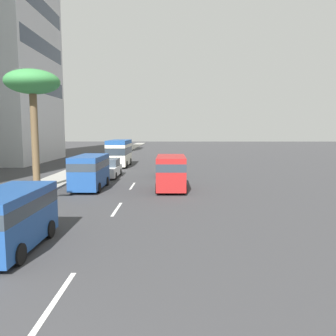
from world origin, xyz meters
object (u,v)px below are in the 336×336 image
object	(u,v)px
van_second	(10,216)
minibus_fourth	(119,152)
car_third	(168,168)
car_sixth	(109,168)
van_fifth	(171,171)
palm_tree	(33,86)
van_lead	(90,170)

from	to	relation	value
van_second	minibus_fourth	size ratio (longest dim) A/B	0.70
car_third	car_sixth	world-z (taller)	car_sixth
van_fifth	palm_tree	distance (m)	11.50
car_third	palm_tree	size ratio (longest dim) A/B	0.56
car_sixth	car_third	bearing A→B (deg)	96.93
minibus_fourth	van_fifth	bearing A→B (deg)	20.83
van_lead	car_sixth	size ratio (longest dim) A/B	1.10
van_lead	minibus_fourth	bearing A→B (deg)	-179.22
van_second	minibus_fourth	distance (m)	29.01
minibus_fourth	palm_tree	distance (m)	18.32
minibus_fourth	van_fifth	distance (m)	17.74
van_fifth	minibus_fourth	bearing A→B (deg)	20.83
car_third	minibus_fourth	distance (m)	10.79
car_third	minibus_fourth	world-z (taller)	minibus_fourth
van_lead	car_sixth	xyz separation A→B (m)	(6.55, -0.23, -0.64)
car_sixth	palm_tree	xyz separation A→B (m)	(-7.47, 3.89, 6.70)
palm_tree	van_second	bearing A→B (deg)	-162.42
van_fifth	palm_tree	size ratio (longest dim) A/B	0.54
car_sixth	palm_tree	size ratio (longest dim) A/B	0.55
palm_tree	van_fifth	bearing A→B (deg)	-87.25
car_sixth	minibus_fourth	bearing A→B (deg)	-177.33
van_lead	palm_tree	size ratio (longest dim) A/B	0.60
minibus_fourth	van_fifth	world-z (taller)	minibus_fourth
car_sixth	van_second	bearing A→B (deg)	-0.31
van_lead	car_sixth	bearing A→B (deg)	178.00
minibus_fourth	car_sixth	bearing A→B (deg)	2.67
car_third	palm_tree	distance (m)	14.21
car_third	minibus_fourth	size ratio (longest dim) A/B	0.70
minibus_fourth	palm_tree	size ratio (longest dim) A/B	0.79
van_second	minibus_fourth	bearing A→B (deg)	-179.32
car_third	van_second	bearing A→B (deg)	164.22
van_second	van_fifth	world-z (taller)	van_fifth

